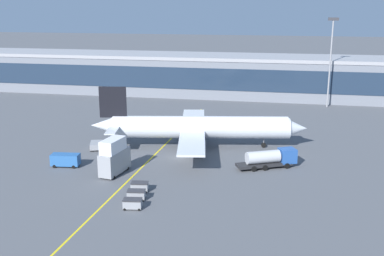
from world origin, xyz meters
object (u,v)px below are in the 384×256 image
baggage_cart_1 (136,195)px  pushback_tug (96,145)px  baggage_cart_0 (133,203)px  baggage_cart_2 (140,186)px  fuel_tanker (270,158)px  main_airliner (199,127)px  catering_lift (114,157)px  crew_van (66,159)px

baggage_cart_1 → pushback_tug: bearing=124.8°
baggage_cart_0 → baggage_cart_2: size_ratio=1.00×
fuel_tanker → baggage_cart_0: 28.24m
main_airliner → pushback_tug: main_airliner is taller
baggage_cart_1 → main_airliner: bearing=80.8°
catering_lift → pushback_tug: (-8.51, 12.54, -2.22)m
fuel_tanker → catering_lift: (-26.06, -8.30, 1.32)m
catering_lift → baggage_cart_0: (7.39, -12.87, -2.28)m
pushback_tug → baggage_cart_2: size_ratio=1.53×
fuel_tanker → catering_lift: 27.38m
pushback_tug → baggage_cart_2: bearing=-51.9°
main_airliner → baggage_cart_2: 25.10m
crew_van → pushback_tug: crew_van is taller
baggage_cart_2 → baggage_cart_0: bearing=-81.8°
main_airliner → pushback_tug: size_ratio=10.02×
fuel_tanker → baggage_cart_2: fuel_tanker is taller
fuel_tanker → pushback_tug: bearing=173.0°
baggage_cart_0 → baggage_cart_1: same height
crew_van → baggage_cart_1: size_ratio=1.83×
main_airliner → fuel_tanker: main_airliner is taller
main_airliner → catering_lift: (-11.40, -17.83, -1.16)m
baggage_cart_0 → catering_lift: bearing=119.9°
crew_van → catering_lift: size_ratio=0.73×
baggage_cart_1 → baggage_cart_2: (-0.46, 3.17, 0.00)m
catering_lift → baggage_cart_1: (6.93, -9.70, -2.28)m
fuel_tanker → crew_van: size_ratio=2.08×
pushback_tug → baggage_cart_1: baggage_cart_1 is taller
catering_lift → baggage_cart_1: 12.14m
crew_van → baggage_cart_1: bearing=-34.6°
pushback_tug → baggage_cart_0: 29.97m
main_airliner → catering_lift: bearing=-122.6°
main_airliner → fuel_tanker: size_ratio=4.01×
fuel_tanker → baggage_cart_1: fuel_tanker is taller
fuel_tanker → baggage_cart_0: size_ratio=3.81×
crew_van → pushback_tug: bearing=82.9°
crew_van → pushback_tug: 10.76m
baggage_cart_1 → baggage_cart_0: bearing=-81.8°
crew_van → catering_lift: catering_lift is taller
crew_van → catering_lift: bearing=-10.8°
crew_van → baggage_cart_2: 18.37m
baggage_cart_0 → baggage_cart_2: bearing=98.2°
catering_lift → baggage_cart_2: 9.48m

